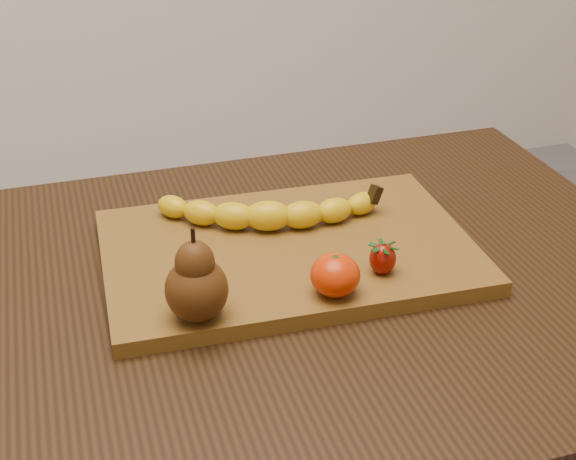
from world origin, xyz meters
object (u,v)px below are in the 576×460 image
object	(u,v)px
table	(272,346)
pear	(196,274)
mandarin	(335,275)
cutting_board	(288,251)

from	to	relation	value
table	pear	world-z (taller)	pear
mandarin	cutting_board	bearing A→B (deg)	98.43
cutting_board	pear	bearing A→B (deg)	-137.24
table	pear	bearing A→B (deg)	-144.27
table	cutting_board	world-z (taller)	cutting_board
pear	cutting_board	bearing A→B (deg)	40.42
mandarin	pear	bearing A→B (deg)	179.22
cutting_board	mandarin	size ratio (longest dim) A/B	8.05
cutting_board	mandarin	distance (m)	0.12
cutting_board	pear	world-z (taller)	pear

